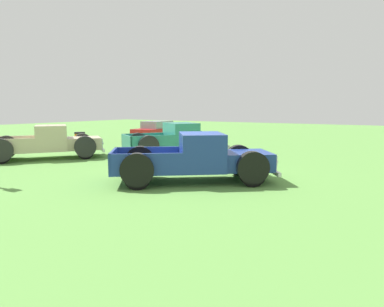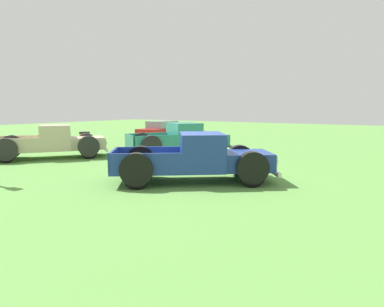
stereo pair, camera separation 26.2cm
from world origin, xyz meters
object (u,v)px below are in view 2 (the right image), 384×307
(pickup_truck_behind_left, at_px, (57,142))
(pickup_truck_behind_right, at_px, (186,139))
(pickup_truck_foreground, at_px, (204,159))
(trash_can, at_px, (85,140))
(sedan_distant_b, at_px, (161,130))

(pickup_truck_behind_left, height_order, pickup_truck_behind_right, pickup_truck_behind_right)
(pickup_truck_behind_left, relative_size, pickup_truck_behind_right, 0.96)
(pickup_truck_foreground, relative_size, trash_can, 5.31)
(pickup_truck_foreground, distance_m, pickup_truck_behind_left, 8.30)
(pickup_truck_behind_left, bearing_deg, sedan_distant_b, 9.03)
(pickup_truck_foreground, relative_size, pickup_truck_behind_left, 1.00)
(pickup_truck_behind_left, xyz_separation_m, pickup_truck_behind_right, (4.33, -4.24, 0.02))
(sedan_distant_b, height_order, trash_can, sedan_distant_b)
(pickup_truck_behind_left, relative_size, sedan_distant_b, 1.23)
(pickup_truck_behind_right, relative_size, trash_can, 5.54)
(pickup_truck_behind_left, distance_m, trash_can, 3.57)
(pickup_truck_behind_right, relative_size, sedan_distant_b, 1.28)
(pickup_truck_behind_left, xyz_separation_m, trash_can, (3.04, 1.85, -0.25))
(pickup_truck_foreground, distance_m, trash_can, 10.76)
(sedan_distant_b, xyz_separation_m, trash_can, (-6.65, 0.31, -0.22))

